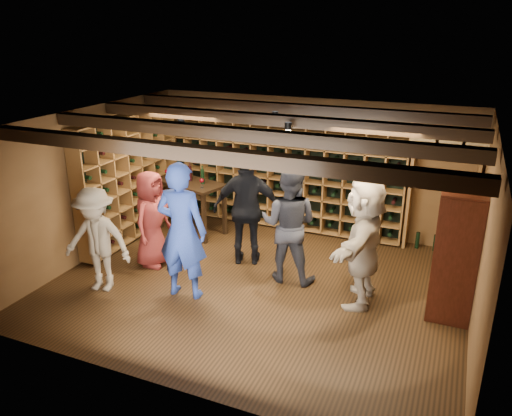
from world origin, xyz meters
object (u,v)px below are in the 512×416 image
at_px(man_blue_shirt, 182,231).
at_px(guest_red_floral, 152,219).
at_px(guest_khaki, 97,240).
at_px(man_grey_suit, 289,224).
at_px(guest_beige, 363,242).
at_px(tasting_table, 190,188).
at_px(display_cabinet, 455,259).
at_px(guest_woman_black, 247,209).

relative_size(man_blue_shirt, guest_red_floral, 1.27).
bearing_deg(guest_khaki, man_grey_suit, 19.37).
relative_size(guest_beige, tasting_table, 1.29).
xyz_separation_m(display_cabinet, guest_woman_black, (-3.16, 0.45, 0.09)).
relative_size(display_cabinet, man_blue_shirt, 0.87).
distance_m(guest_woman_black, tasting_table, 1.73).
relative_size(man_grey_suit, tasting_table, 1.28).
height_order(guest_red_floral, guest_khaki, guest_red_floral).
xyz_separation_m(man_blue_shirt, guest_beige, (2.40, 0.80, -0.08)).
xyz_separation_m(guest_red_floral, guest_woman_black, (1.40, 0.65, 0.15)).
distance_m(guest_woman_black, guest_beige, 2.04).
height_order(display_cabinet, guest_khaki, display_cabinet).
distance_m(display_cabinet, man_blue_shirt, 3.69).
bearing_deg(man_grey_suit, guest_beige, 165.15).
relative_size(display_cabinet, man_grey_suit, 0.96).
relative_size(guest_red_floral, guest_khaki, 1.00).
bearing_deg(guest_red_floral, man_grey_suit, -80.30).
height_order(display_cabinet, guest_red_floral, display_cabinet).
height_order(guest_khaki, tasting_table, guest_khaki).
bearing_deg(guest_khaki, guest_woman_black, 35.21).
distance_m(guest_red_floral, tasting_table, 1.47).
bearing_deg(man_blue_shirt, display_cabinet, -171.86).
bearing_deg(display_cabinet, guest_khaki, -165.91).
bearing_deg(tasting_table, man_grey_suit, -9.31).
distance_m(display_cabinet, tasting_table, 4.85).
xyz_separation_m(guest_red_floral, tasting_table, (-0.12, 1.47, 0.06)).
bearing_deg(guest_khaki, tasting_table, 77.02).
bearing_deg(guest_woman_black, guest_beige, 146.14).
relative_size(man_blue_shirt, guest_beige, 1.09).
height_order(display_cabinet, tasting_table, display_cabinet).
height_order(guest_woman_black, guest_khaki, guest_woman_black).
height_order(guest_khaki, guest_beige, guest_beige).
xyz_separation_m(guest_khaki, tasting_table, (0.14, 2.48, 0.06)).
bearing_deg(man_blue_shirt, man_grey_suit, -145.27).
bearing_deg(guest_beige, guest_khaki, -72.59).
bearing_deg(guest_beige, guest_red_floral, -87.81).
distance_m(guest_woman_black, guest_khaki, 2.36).
distance_m(guest_khaki, guest_beige, 3.81).
xyz_separation_m(man_grey_suit, guest_beige, (1.17, -0.24, 0.01)).
height_order(man_blue_shirt, guest_woman_black, man_blue_shirt).
bearing_deg(display_cabinet, tasting_table, 164.86).
bearing_deg(display_cabinet, guest_red_floral, -177.48).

